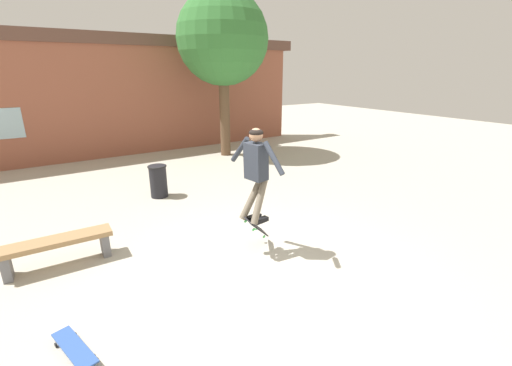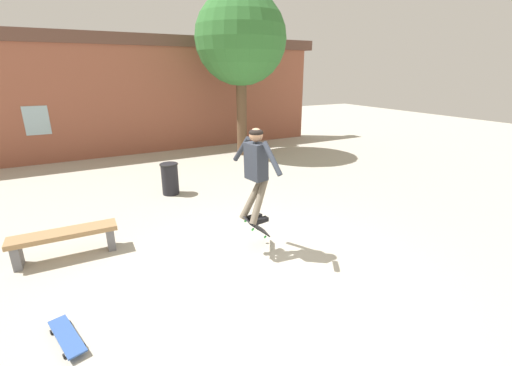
{
  "view_description": "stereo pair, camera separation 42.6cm",
  "coord_description": "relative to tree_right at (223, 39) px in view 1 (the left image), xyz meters",
  "views": [
    {
      "loc": [
        -2.55,
        -3.76,
        2.93
      ],
      "look_at": [
        0.25,
        0.5,
        1.24
      ],
      "focal_mm": 24.0,
      "sensor_mm": 36.0,
      "label": 1
    },
    {
      "loc": [
        -2.18,
        -3.97,
        2.93
      ],
      "look_at": [
        0.25,
        0.5,
        1.24
      ],
      "focal_mm": 24.0,
      "sensor_mm": 36.0,
      "label": 2
    }
  ],
  "objects": [
    {
      "name": "building_backdrop",
      "position": [
        -3.16,
        2.06,
        -1.74
      ],
      "size": [
        14.97,
        0.52,
        5.04
      ],
      "color": "#93513D",
      "rests_on": "ground_plane"
    },
    {
      "name": "skater",
      "position": [
        -2.93,
        -6.45,
        -2.37
      ],
      "size": [
        0.48,
        1.19,
        1.52
      ],
      "rotation": [
        0.0,
        0.0,
        0.16
      ],
      "color": "#282D38"
    },
    {
      "name": "skateboard_flipping",
      "position": [
        -2.86,
        -6.37,
        -3.45
      ],
      "size": [
        0.62,
        0.52,
        0.6
      ],
      "rotation": [
        0.0,
        0.0,
        0.54
      ],
      "color": "black"
    },
    {
      "name": "park_bench",
      "position": [
        -5.72,
        -5.07,
        -3.54
      ],
      "size": [
        1.59,
        0.4,
        0.46
      ],
      "rotation": [
        0.0,
        0.0,
        -0.02
      ],
      "color": "#99754C",
      "rests_on": "ground_plane"
    },
    {
      "name": "ground_plane",
      "position": [
        -3.18,
        -6.95,
        -3.87
      ],
      "size": [
        40.0,
        40.0,
        0.0
      ],
      "primitive_type": "plane",
      "color": "#B2AD9E"
    },
    {
      "name": "skateboard_resting",
      "position": [
        -5.76,
        -7.15,
        -3.8
      ],
      "size": [
        0.4,
        0.8,
        0.08
      ],
      "rotation": [
        0.0,
        0.0,
        4.98
      ],
      "color": "#2D519E",
      "rests_on": "ground_plane"
    },
    {
      "name": "trash_bin",
      "position": [
        -3.41,
        -2.91,
        -3.46
      ],
      "size": [
        0.44,
        0.44,
        0.78
      ],
      "color": "black",
      "rests_on": "ground_plane"
    },
    {
      "name": "tree_right",
      "position": [
        0.0,
        0.0,
        0.0
      ],
      "size": [
        3.02,
        3.02,
        5.41
      ],
      "color": "brown",
      "rests_on": "ground_plane"
    }
  ]
}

